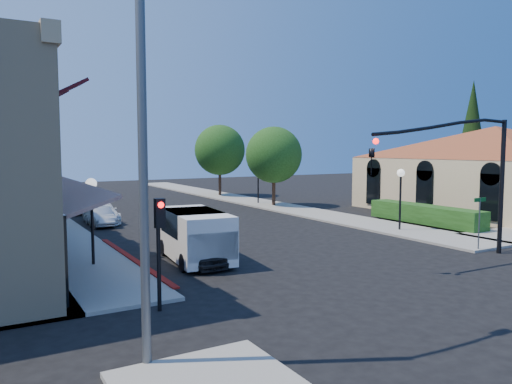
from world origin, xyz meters
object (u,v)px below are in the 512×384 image
conifer_far (472,131)px  parked_car_a (199,252)px  lamppost_left_near (92,199)px  street_tree_b (220,150)px  signal_mast_arm (472,164)px  lamppost_left_far (44,180)px  secondary_signal (159,233)px  street_name_sign (479,215)px  parked_car_c (101,212)px  lamppost_right_far (258,172)px  street_tree_a (274,155)px  white_van (195,233)px  parked_car_b (100,216)px  cobra_streetlight (158,124)px  lamppost_right_near (401,184)px  parked_car_d (72,204)px

conifer_far → parked_car_a: size_ratio=3.32×
lamppost_left_near → conifer_far: bearing=15.3°
street_tree_b → signal_mast_arm: (-2.94, -30.50, -0.46)m
lamppost_left_far → parked_car_a: bearing=-77.0°
conifer_far → secondary_signal: conifer_far is taller
street_name_sign → parked_car_c: bearing=126.1°
secondary_signal → lamppost_right_far: bearing=53.9°
street_tree_a → lamppost_left_near: (-17.30, -14.00, -1.46)m
street_name_sign → lamppost_right_far: bearing=87.4°
parked_car_a → lamppost_left_far: bearing=102.4°
white_van → secondary_signal: bearing=-122.2°
signal_mast_arm → lamppost_left_far: size_ratio=2.24×
street_tree_a → parked_car_b: 15.41m
conifer_far → cobra_streetlight: conifer_far is taller
signal_mast_arm → lamppost_right_far: size_ratio=2.24×
lamppost_left_far → white_van: (3.95, -15.11, -1.51)m
street_tree_b → lamppost_right_far: size_ratio=1.97×
signal_mast_arm → secondary_signal: signal_mast_arm is taller
lamppost_right_far → white_van: bearing=-127.3°
lamppost_left_far → parked_car_b: size_ratio=1.01×
lamppost_left_near → lamppost_left_far: size_ratio=1.00×
secondary_signal → lamppost_right_far: size_ratio=0.93×
secondary_signal → lamppost_right_near: bearing=21.8°
parked_car_b → street_tree_b: bearing=41.8°
secondary_signal → parked_car_d: secondary_signal is taller
conifer_far → white_van: 34.77m
cobra_streetlight → lamppost_left_far: (0.65, 24.00, -2.53)m
street_name_sign → lamppost_left_far: bearing=128.9°
lamppost_right_near → cobra_streetlight: bearing=-150.5°
parked_car_c → parked_car_d: parked_car_c is taller
street_tree_a → parked_car_a: bearing=-130.4°
parked_car_b → parked_car_d: size_ratio=0.74×
secondary_signal → parked_car_a: 5.87m
cobra_streetlight → lamppost_right_near: bearing=29.5°
lamppost_left_near → parked_car_c: 12.55m
lamppost_right_far → parked_car_c: (-13.98, -4.00, -2.07)m
secondary_signal → cobra_streetlight: (-1.15, -3.41, 2.95)m
street_tree_b → parked_car_b: bearing=-137.7°
parked_car_a → parked_car_d: bearing=93.4°
conifer_far → signal_mast_arm: bearing=-143.3°
signal_mast_arm → parked_car_a: 12.09m
secondary_signal → lamppost_left_far: size_ratio=0.93×
street_name_sign → lamppost_left_near: lamppost_left_near is taller
lamppost_right_far → parked_car_d: (-14.70, 2.00, -2.07)m
street_tree_a → white_van: 20.38m
lamppost_right_near → parked_car_b: (-14.31, 10.71, -2.15)m
lamppost_left_far → lamppost_right_near: (17.00, -14.00, 0.00)m
parked_car_b → parked_car_c: size_ratio=0.77×
street_name_sign → lamppost_left_far: size_ratio=0.70×
parked_car_a → parked_car_c: parked_car_c is taller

